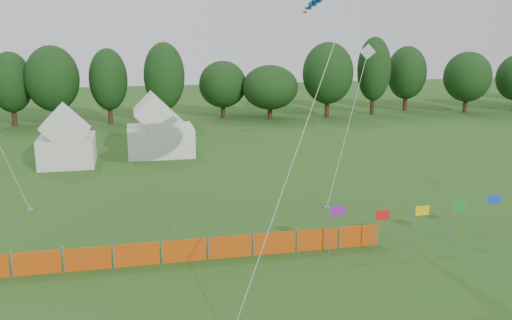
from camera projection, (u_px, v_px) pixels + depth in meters
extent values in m
cylinder|color=#382314|center=(14.00, 114.00, 56.41)|extent=(0.50, 0.50, 2.38)
ellipsoid|color=black|center=(11.00, 82.00, 55.67)|extent=(4.09, 4.09, 5.35)
cylinder|color=#382314|center=(55.00, 113.00, 56.43)|extent=(0.50, 0.50, 2.57)
ellipsoid|color=black|center=(52.00, 79.00, 55.64)|extent=(5.20, 5.20, 5.79)
cylinder|color=#382314|center=(110.00, 111.00, 57.49)|extent=(0.50, 0.50, 2.46)
ellipsoid|color=black|center=(108.00, 79.00, 56.73)|extent=(3.78, 3.78, 5.55)
cylinder|color=#382314|center=(166.00, 111.00, 57.27)|extent=(0.50, 0.50, 2.66)
ellipsoid|color=black|center=(164.00, 76.00, 56.45)|extent=(4.05, 4.05, 5.99)
cylinder|color=#382314|center=(223.00, 108.00, 61.14)|extent=(0.50, 0.50, 1.98)
ellipsoid|color=black|center=(223.00, 84.00, 60.52)|extent=(5.06, 5.06, 4.46)
cylinder|color=#382314|center=(270.00, 110.00, 60.27)|extent=(0.50, 0.50, 1.86)
ellipsoid|color=black|center=(270.00, 87.00, 59.70)|extent=(5.86, 5.86, 4.18)
cylinder|color=#382314|center=(327.00, 105.00, 61.31)|extent=(0.50, 0.50, 2.62)
ellipsoid|color=black|center=(328.00, 73.00, 60.50)|extent=(5.41, 5.41, 5.89)
cylinder|color=#382314|center=(372.00, 102.00, 63.03)|extent=(0.50, 0.50, 2.78)
ellipsoid|color=black|center=(374.00, 69.00, 62.17)|extent=(3.67, 3.67, 6.26)
cylinder|color=#382314|center=(405.00, 100.00, 65.88)|extent=(0.50, 0.50, 2.42)
ellipsoid|color=black|center=(407.00, 73.00, 65.13)|extent=(4.46, 4.46, 5.44)
cylinder|color=#382314|center=(465.00, 103.00, 64.55)|extent=(0.50, 0.50, 2.24)
ellipsoid|color=black|center=(468.00, 77.00, 63.86)|extent=(5.26, 5.26, 5.03)
cube|color=silver|center=(67.00, 151.00, 40.91)|extent=(3.81, 3.81, 2.09)
cube|color=white|center=(161.00, 141.00, 44.07)|extent=(4.97, 3.98, 2.19)
cube|color=#CA480B|center=(37.00, 263.00, 23.20)|extent=(1.90, 0.06, 1.00)
cube|color=#CA480B|center=(88.00, 259.00, 23.61)|extent=(1.90, 0.06, 1.00)
cube|color=#CA480B|center=(137.00, 255.00, 24.03)|extent=(1.90, 0.06, 1.00)
cube|color=#CA480B|center=(184.00, 251.00, 24.45)|extent=(1.90, 0.06, 1.00)
cube|color=#CA480B|center=(230.00, 247.00, 24.87)|extent=(1.90, 0.06, 1.00)
cube|color=#CA480B|center=(275.00, 243.00, 25.28)|extent=(1.90, 0.06, 1.00)
cube|color=#CA480B|center=(317.00, 239.00, 25.70)|extent=(1.90, 0.06, 1.00)
cube|color=#CA480B|center=(359.00, 236.00, 26.12)|extent=(1.90, 0.06, 1.00)
cylinder|color=gray|center=(329.00, 230.00, 25.28)|extent=(0.06, 0.06, 2.15)
cube|color=purple|center=(337.00, 211.00, 25.15)|extent=(0.70, 0.02, 0.45)
cylinder|color=gray|center=(374.00, 231.00, 25.43)|extent=(0.06, 0.06, 1.92)
cube|color=red|center=(382.00, 215.00, 25.33)|extent=(0.70, 0.02, 0.45)
cylinder|color=gray|center=(414.00, 227.00, 25.95)|extent=(0.06, 0.06, 1.95)
cube|color=yellow|center=(422.00, 211.00, 25.84)|extent=(0.70, 0.02, 0.45)
cylinder|color=gray|center=(451.00, 222.00, 26.56)|extent=(0.06, 0.06, 1.91)
cube|color=#148C26|center=(459.00, 207.00, 26.46)|extent=(0.70, 0.02, 0.45)
cylinder|color=gray|center=(486.00, 216.00, 27.24)|extent=(0.06, 0.06, 2.05)
cube|color=blue|center=(494.00, 199.00, 27.13)|extent=(0.70, 0.02, 0.45)
cylinder|color=#A5A5A5|center=(299.00, 145.00, 20.36)|extent=(6.20, 5.77, 11.57)
cube|color=white|center=(368.00, 52.00, 40.08)|extent=(1.11, 0.31, 1.11)
cylinder|color=#A5A5A5|center=(350.00, 121.00, 35.84)|extent=(6.19, 9.61, 8.02)
cube|color=gray|center=(327.00, 207.00, 31.59)|extent=(0.30, 0.30, 0.10)
cube|color=gray|center=(30.00, 210.00, 31.10)|extent=(0.30, 0.30, 0.10)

